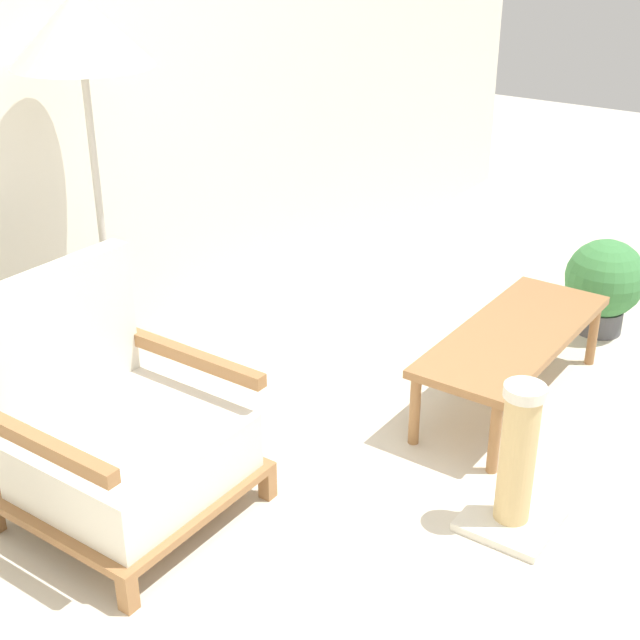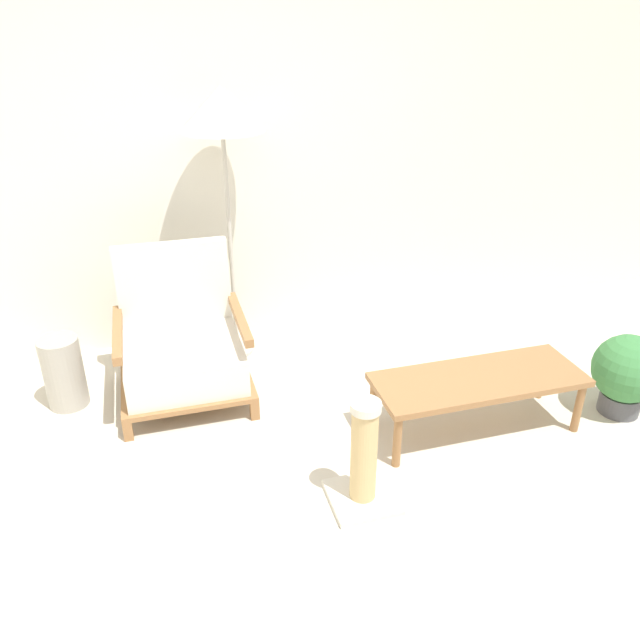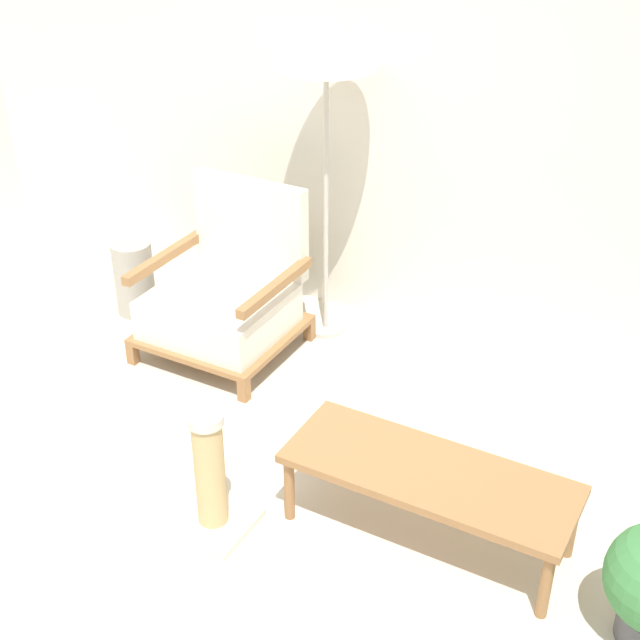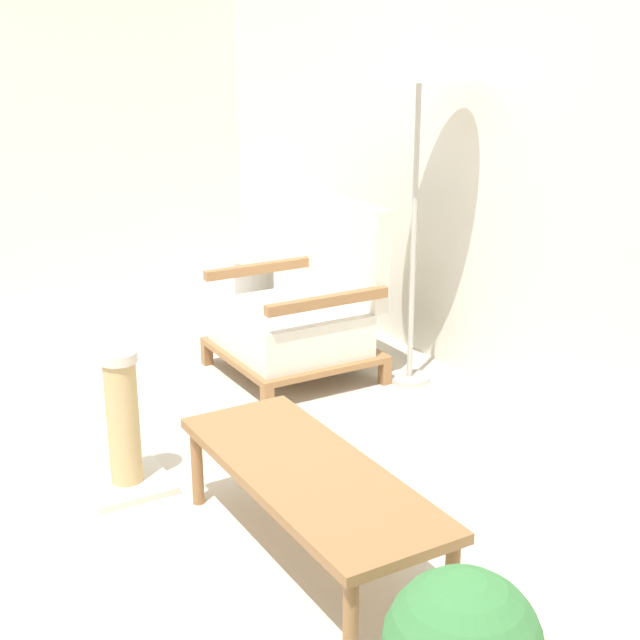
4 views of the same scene
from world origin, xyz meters
name	(u,v)px [view 2 (image 2 of 4)]	position (x,y,z in m)	size (l,w,h in m)	color
ground_plane	(331,551)	(0.00, 0.00, 0.00)	(14.00, 14.00, 0.00)	beige
wall_back	(233,140)	(0.00, 2.17, 1.35)	(8.00, 0.06, 2.70)	silver
armchair	(182,347)	(-0.48, 1.43, 0.32)	(0.75, 0.71, 0.87)	olive
floor_lamp	(222,116)	(-0.11, 1.84, 1.55)	(0.50, 0.50, 1.71)	#B7B2A8
coffee_table	(478,383)	(1.02, 0.62, 0.30)	(1.14, 0.43, 0.34)	olive
vase	(64,372)	(-1.16, 1.50, 0.22)	(0.23, 0.23, 0.43)	#9E998E
potted_plant	(627,372)	(1.91, 0.53, 0.27)	(0.39, 0.39, 0.48)	#4C4C51
scratching_post	(363,462)	(0.23, 0.26, 0.23)	(0.31, 0.31, 0.56)	beige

